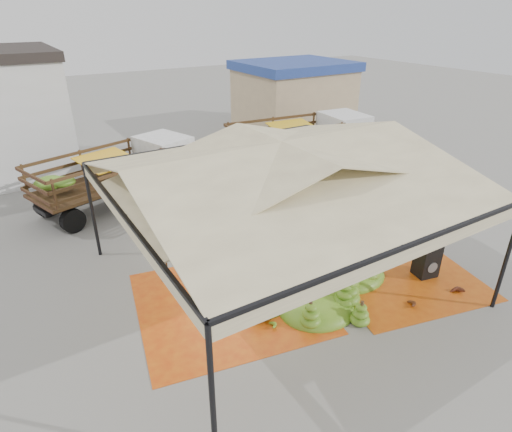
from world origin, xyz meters
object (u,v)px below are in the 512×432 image
banana_heap (307,267)px  speaker_stack (429,251)px  truck_left (122,169)px  vendor (262,194)px  truck_right (305,137)px

banana_heap → speaker_stack: bearing=-23.9°
speaker_stack → truck_left: size_ratio=0.24×
vendor → truck_right: (4.82, 3.76, 0.45)m
vendor → speaker_stack: bearing=95.0°
banana_heap → truck_right: 9.97m
banana_heap → truck_left: size_ratio=0.81×
banana_heap → truck_right: (6.00, 7.91, 0.85)m
truck_left → truck_right: 8.55m
speaker_stack → truck_right: truck_right is taller
vendor → truck_left: bearing=-63.9°
banana_heap → speaker_stack: speaker_stack is taller
banana_heap → speaker_stack: size_ratio=3.31×
speaker_stack → truck_left: 11.41m
banana_heap → truck_left: 8.82m
speaker_stack → truck_left: truck_left is taller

